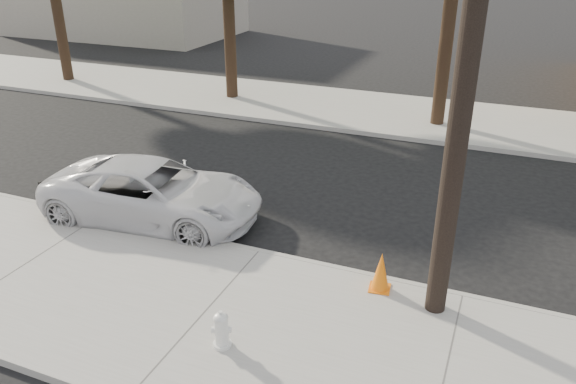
% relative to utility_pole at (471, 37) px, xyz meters
% --- Properties ---
extents(ground, '(120.00, 120.00, 0.00)m').
position_rel_utility_pole_xyz_m(ground, '(-3.60, 2.70, -4.70)').
color(ground, black).
rests_on(ground, ground).
extents(near_sidewalk, '(90.00, 4.40, 0.15)m').
position_rel_utility_pole_xyz_m(near_sidewalk, '(-3.60, -1.60, -4.62)').
color(near_sidewalk, gray).
rests_on(near_sidewalk, ground).
extents(far_sidewalk, '(90.00, 5.00, 0.15)m').
position_rel_utility_pole_xyz_m(far_sidewalk, '(-3.60, 11.20, -4.62)').
color(far_sidewalk, gray).
rests_on(far_sidewalk, ground).
extents(curb_near, '(90.00, 0.12, 0.16)m').
position_rel_utility_pole_xyz_m(curb_near, '(-3.60, 0.60, -4.62)').
color(curb_near, '#9E9B93').
rests_on(curb_near, ground).
extents(utility_pole, '(1.40, 0.34, 9.00)m').
position_rel_utility_pole_xyz_m(utility_pole, '(0.00, 0.00, 0.00)').
color(utility_pole, black).
rests_on(utility_pole, near_sidewalk).
extents(police_cruiser, '(5.15, 2.79, 1.37)m').
position_rel_utility_pole_xyz_m(police_cruiser, '(-6.51, 1.19, -4.01)').
color(police_cruiser, silver).
rests_on(police_cruiser, ground).
extents(fire_hydrant, '(0.33, 0.29, 0.61)m').
position_rel_utility_pole_xyz_m(fire_hydrant, '(-2.91, -2.25, -4.26)').
color(fire_hydrant, silver).
rests_on(fire_hydrant, near_sidewalk).
extents(traffic_cone, '(0.42, 0.42, 0.74)m').
position_rel_utility_pole_xyz_m(traffic_cone, '(-1.02, 0.20, -4.19)').
color(traffic_cone, orange).
rests_on(traffic_cone, near_sidewalk).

